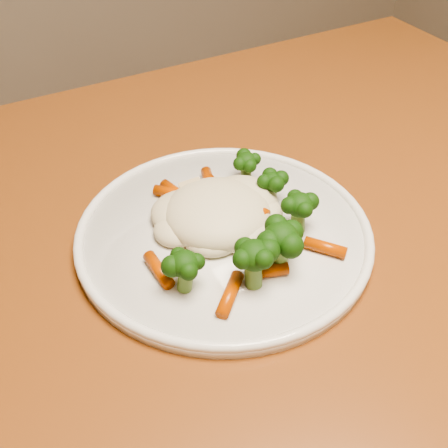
{
  "coord_description": "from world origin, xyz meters",
  "views": [
    {
      "loc": [
        -0.44,
        -0.57,
        1.13
      ],
      "look_at": [
        -0.25,
        -0.19,
        0.77
      ],
      "focal_mm": 45.0,
      "sensor_mm": 36.0,
      "label": 1
    }
  ],
  "objects": [
    {
      "name": "dining_table",
      "position": [
        -0.31,
        -0.21,
        0.66
      ],
      "size": [
        1.29,
        0.89,
        0.75
      ],
      "rotation": [
        0.0,
        0.0,
        0.04
      ],
      "color": "brown",
      "rests_on": "ground"
    },
    {
      "name": "plate",
      "position": [
        -0.25,
        -0.19,
        0.76
      ],
      "size": [
        0.3,
        0.3,
        0.01
      ],
      "primitive_type": "cylinder",
      "color": "white",
      "rests_on": "dining_table"
    },
    {
      "name": "meal",
      "position": [
        -0.25,
        -0.19,
        0.78
      ],
      "size": [
        0.18,
        0.2,
        0.05
      ],
      "color": "beige",
      "rests_on": "plate"
    }
  ]
}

